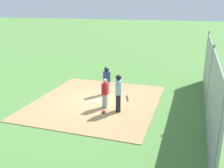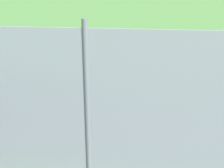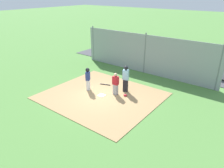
# 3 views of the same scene
# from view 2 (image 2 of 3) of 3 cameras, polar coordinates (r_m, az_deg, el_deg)

# --- Properties ---
(ground_plane) EXTENTS (140.00, 140.00, 0.00)m
(ground_plane) POSITION_cam_2_polar(r_m,az_deg,el_deg) (10.97, 1.35, -1.36)
(ground_plane) COLOR #51843D
(dirt_infield) EXTENTS (7.20, 6.40, 0.03)m
(dirt_infield) POSITION_cam_2_polar(r_m,az_deg,el_deg) (10.96, 1.35, -1.29)
(dirt_infield) COLOR #A88456
(dirt_infield) RESTS_ON ground_plane
(home_plate) EXTENTS (0.46, 0.46, 0.02)m
(home_plate) POSITION_cam_2_polar(r_m,az_deg,el_deg) (10.96, 1.35, -1.17)
(home_plate) COLOR white
(home_plate) RESTS_ON dirt_infield
(catcher) EXTENTS (0.39, 0.27, 1.50)m
(catcher) POSITION_cam_2_polar(r_m,az_deg,el_deg) (10.11, -2.51, 1.59)
(catcher) COLOR #9E9EA3
(catcher) RESTS_ON dirt_infield
(umpire) EXTENTS (0.43, 0.34, 1.84)m
(umpire) POSITION_cam_2_polar(r_m,az_deg,el_deg) (9.38, -4.98, 1.46)
(umpire) COLOR black
(umpire) RESTS_ON dirt_infield
(runner) EXTENTS (0.42, 0.46, 1.60)m
(runner) POSITION_cam_2_polar(r_m,az_deg,el_deg) (10.50, 8.46, 2.87)
(runner) COLOR silver
(runner) RESTS_ON dirt_infield
(baseball_bat) EXTENTS (0.77, 0.32, 0.06)m
(baseball_bat) POSITION_cam_2_polar(r_m,az_deg,el_deg) (9.53, 5.85, -4.41)
(baseball_bat) COLOR black
(baseball_bat) RESTS_ON dirt_infield
(catcher_mask) EXTENTS (0.24, 0.20, 0.12)m
(catcher_mask) POSITION_cam_2_polar(r_m,az_deg,el_deg) (10.33, -6.31, -2.31)
(catcher_mask) COLOR #B21923
(catcher_mask) RESTS_ON dirt_infield
(backstop_fence) EXTENTS (12.00, 0.10, 3.35)m
(backstop_fence) POSITION_cam_2_polar(r_m,az_deg,el_deg) (5.29, -4.89, -6.35)
(backstop_fence) COLOR #93999E
(backstop_fence) RESTS_ON ground_plane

